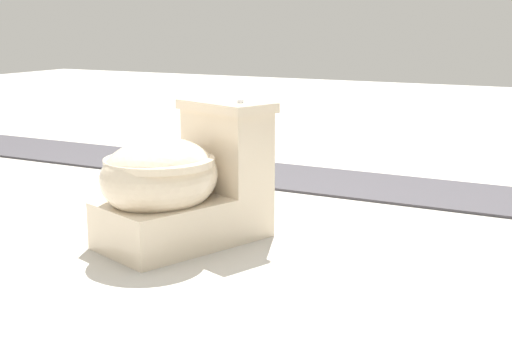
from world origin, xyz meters
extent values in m
plane|color=#B7B2A8|center=(0.00, 0.00, 0.00)|extent=(14.00, 14.00, 0.00)
cube|color=#423F44|center=(-1.18, 0.50, 0.01)|extent=(0.56, 8.00, 0.01)
cube|color=beige|center=(-0.01, -0.04, 0.09)|extent=(0.68, 0.52, 0.17)
ellipsoid|color=beige|center=(0.08, -0.07, 0.26)|extent=(0.54, 0.49, 0.28)
cylinder|color=beige|center=(0.08, -0.07, 0.32)|extent=(0.50, 0.50, 0.03)
cube|color=beige|center=(-0.21, 0.03, 0.32)|extent=(0.29, 0.38, 0.30)
cube|color=beige|center=(-0.21, 0.03, 0.49)|extent=(0.32, 0.41, 0.04)
cylinder|color=silver|center=(-0.18, 0.11, 0.51)|extent=(0.02, 0.02, 0.01)
camera|label=1|loc=(2.09, 1.36, 0.81)|focal=50.00mm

